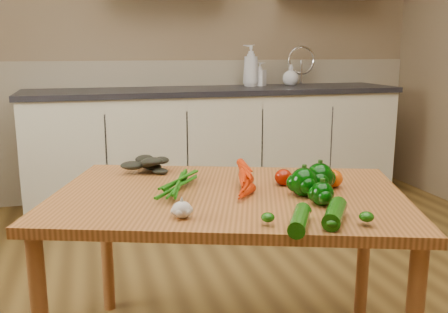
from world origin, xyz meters
TOP-DOWN VIEW (x-y plane):
  - room at (0.00, 0.17)m, footprint 4.04×5.04m
  - counter_run at (0.21, 2.19)m, footprint 2.84×0.64m
  - table at (-0.26, 0.17)m, footprint 1.47×1.18m
  - soap_bottle_a at (0.52, 2.28)m, footprint 0.17×0.17m
  - soap_bottle_b at (0.59, 2.29)m, footprint 0.12×0.12m
  - soap_bottle_c at (0.85, 2.28)m, footprint 0.16×0.16m
  - carrot_bunch at (-0.27, 0.21)m, footprint 0.28×0.25m
  - leafy_greens at (-0.51, 0.55)m, footprint 0.18×0.16m
  - garlic_bulb at (-0.48, -0.06)m, footprint 0.06×0.06m
  - pepper_a at (-0.01, 0.07)m, footprint 0.10×0.10m
  - pepper_b at (0.07, 0.11)m, footprint 0.10×0.10m
  - pepper_c at (0.00, -0.05)m, footprint 0.08×0.08m
  - tomato_a at (-0.03, 0.22)m, footprint 0.07×0.07m
  - tomato_b at (0.06, 0.21)m, footprint 0.07×0.07m
  - tomato_c at (0.14, 0.14)m, footprint 0.07×0.07m
  - zucchini_a at (-0.04, -0.22)m, footprint 0.15×0.18m
  - zucchini_b at (-0.16, -0.24)m, footprint 0.14×0.19m

SIDE VIEW (x-z plane):
  - counter_run at x=0.21m, z-range -0.11..1.03m
  - table at x=-0.26m, z-range 0.26..0.94m
  - zucchini_b at x=-0.16m, z-range 0.68..0.73m
  - garlic_bulb at x=-0.48m, z-range 0.68..0.73m
  - zucchini_a at x=-0.04m, z-range 0.68..0.74m
  - tomato_b at x=0.06m, z-range 0.68..0.74m
  - tomato_a at x=-0.03m, z-range 0.68..0.74m
  - carrot_bunch at x=-0.27m, z-range 0.68..0.74m
  - tomato_c at x=0.14m, z-range 0.68..0.75m
  - pepper_c at x=0.00m, z-range 0.68..0.76m
  - leafy_greens at x=-0.51m, z-range 0.68..0.77m
  - pepper_a at x=-0.01m, z-range 0.68..0.78m
  - pepper_b at x=0.07m, z-range 0.68..0.78m
  - soap_bottle_c at x=0.85m, z-range 0.90..1.07m
  - soap_bottle_b at x=0.59m, z-range 0.90..1.09m
  - soap_bottle_a at x=0.52m, z-range 0.90..1.22m
  - room at x=0.00m, z-range -0.07..2.57m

